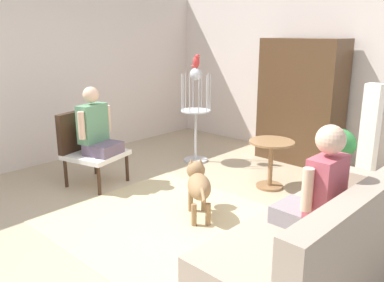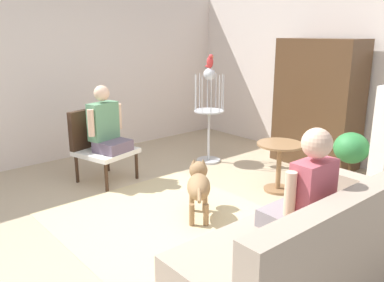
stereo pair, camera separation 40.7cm
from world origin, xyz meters
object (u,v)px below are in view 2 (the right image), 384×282
at_px(potted_plant, 350,157).
at_px(couch, 308,253).
at_px(bird_cage_stand, 209,112).
at_px(parrot, 210,61).
at_px(person_on_couch, 305,193).
at_px(round_end_table, 279,160).
at_px(column_lamp, 381,147).
at_px(person_on_armchair, 106,125).
at_px(armchair, 98,141).
at_px(armoire_cabinet, 318,103).
at_px(dog, 199,184).

bearing_deg(potted_plant, couch, -69.41).
height_order(bird_cage_stand, potted_plant, bird_cage_stand).
bearing_deg(parrot, person_on_couch, -30.63).
height_order(round_end_table, potted_plant, potted_plant).
xyz_separation_m(couch, person_on_couch, (-0.05, -0.03, 0.48)).
relative_size(parrot, potted_plant, 0.26).
distance_m(bird_cage_stand, column_lamp, 2.41).
bearing_deg(parrot, person_on_armchair, -99.78).
bearing_deg(bird_cage_stand, column_lamp, 10.02).
distance_m(round_end_table, parrot, 1.79).
xyz_separation_m(armchair, parrot, (0.43, 1.60, 0.98)).
xyz_separation_m(armchair, person_on_armchair, (0.16, 0.04, 0.23)).
relative_size(person_on_couch, column_lamp, 0.61).
relative_size(person_on_armchair, column_lamp, 0.62).
relative_size(potted_plant, column_lamp, 0.56).
relative_size(round_end_table, potted_plant, 0.80).
distance_m(person_on_couch, parrot, 3.24).
xyz_separation_m(couch, person_on_armchair, (-3.04, 0.02, 0.45)).
relative_size(person_on_armchair, armoire_cabinet, 0.46).
xyz_separation_m(armchair, potted_plant, (2.44, 2.03, -0.06)).
bearing_deg(round_end_table, column_lamp, 30.45).
relative_size(person_on_couch, round_end_table, 1.36).
bearing_deg(round_end_table, person_on_couch, -48.01).
bearing_deg(armchair, potted_plant, 39.83).
height_order(person_on_couch, potted_plant, person_on_couch).
relative_size(armchair, armoire_cabinet, 0.51).
xyz_separation_m(armchair, bird_cage_stand, (0.42, 1.60, 0.24)).
bearing_deg(person_on_armchair, bird_cage_stand, 80.54).
xyz_separation_m(round_end_table, parrot, (-1.40, 0.15, 1.10)).
distance_m(bird_cage_stand, potted_plant, 2.09).
distance_m(couch, person_on_couch, 0.48).
bearing_deg(potted_plant, column_lamp, -1.75).
relative_size(bird_cage_stand, column_lamp, 1.04).
bearing_deg(couch, person_on_armchair, 179.59).
xyz_separation_m(parrot, column_lamp, (2.36, 0.42, -0.83)).
height_order(couch, column_lamp, column_lamp).
xyz_separation_m(person_on_couch, bird_cage_stand, (-2.73, 1.61, -0.02)).
height_order(armchair, parrot, parrot).
distance_m(dog, column_lamp, 2.10).
height_order(couch, round_end_table, couch).
bearing_deg(person_on_couch, dog, 170.06).
xyz_separation_m(person_on_armchair, bird_cage_stand, (0.26, 1.56, 0.01)).
bearing_deg(parrot, couch, -29.81).
height_order(armchair, armoire_cabinet, armoire_cabinet).
distance_m(round_end_table, armoire_cabinet, 1.39).
height_order(bird_cage_stand, column_lamp, bird_cage_stand).
bearing_deg(person_on_armchair, couch, -0.41).
distance_m(dog, parrot, 2.19).
bearing_deg(armchair, column_lamp, 35.95).
bearing_deg(couch, bird_cage_stand, 150.27).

